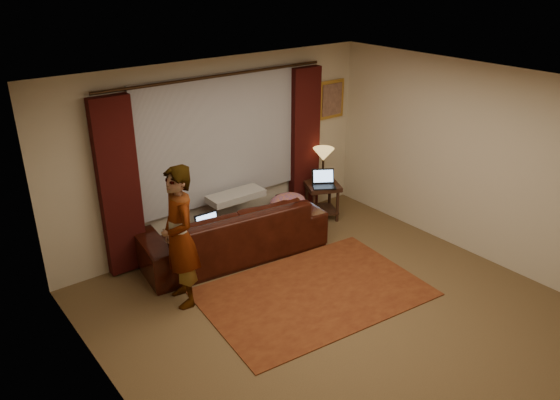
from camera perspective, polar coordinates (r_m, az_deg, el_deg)
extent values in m
cube|color=brown|center=(6.51, 5.90, -11.78)|extent=(5.00, 5.00, 0.01)
cube|color=silver|center=(5.43, 7.07, 11.20)|extent=(5.00, 5.00, 0.02)
cube|color=beige|center=(7.70, -6.55, 4.97)|extent=(5.00, 0.02, 2.60)
cube|color=beige|center=(4.67, -16.70, -9.30)|extent=(0.02, 5.00, 2.60)
cube|color=beige|center=(7.69, 20.07, 3.61)|extent=(0.02, 5.00, 2.60)
cube|color=#9B9BA2|center=(7.58, -6.38, 6.28)|extent=(2.50, 0.05, 1.80)
cube|color=#340B09|center=(7.04, -16.46, 1.22)|extent=(0.50, 0.14, 2.30)
cube|color=#340B09|center=(8.48, 2.58, 6.04)|extent=(0.50, 0.14, 2.30)
cylinder|color=black|center=(7.33, -6.48, 12.76)|extent=(0.04, 0.04, 3.40)
cube|color=gold|center=(8.77, 5.36, 10.43)|extent=(0.50, 0.04, 0.60)
imported|color=black|center=(7.46, -5.10, -2.16)|extent=(2.66, 1.40, 1.03)
cube|color=#9A9793|center=(7.51, -4.70, 2.35)|extent=(0.82, 0.33, 0.10)
ellipsoid|color=#7D4851|center=(7.68, 0.79, -0.30)|extent=(0.66, 0.59, 0.23)
cube|color=#602A14|center=(6.83, 3.53, -9.63)|extent=(2.83, 2.03, 0.01)
cube|color=black|center=(8.61, 4.39, -0.08)|extent=(0.66, 0.66, 0.58)
imported|color=#9A9793|center=(6.36, -10.45, -3.84)|extent=(0.58, 0.58, 1.72)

